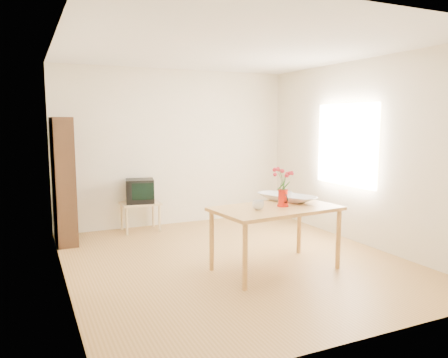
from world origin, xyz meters
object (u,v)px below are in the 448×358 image
bowl (287,182)px  mug (258,205)px  table (276,214)px  television (140,191)px  pitcher (283,199)px

bowl → mug: bearing=-152.1°
mug → bowl: (0.58, 0.31, 0.19)m
table → television: television is taller
table → bowl: bowl is taller
table → television: (-1.00, 2.49, -0.02)m
pitcher → television: size_ratio=0.42×
mug → pitcher: bearing=138.6°
table → bowl: bearing=34.3°
pitcher → mug: 0.36m
table → mug: mug is taller
table → bowl: 0.53m
table → mug: (-0.26, -0.03, 0.13)m
bowl → television: 2.60m
mug → television: 2.63m
mug → table: bearing=139.8°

